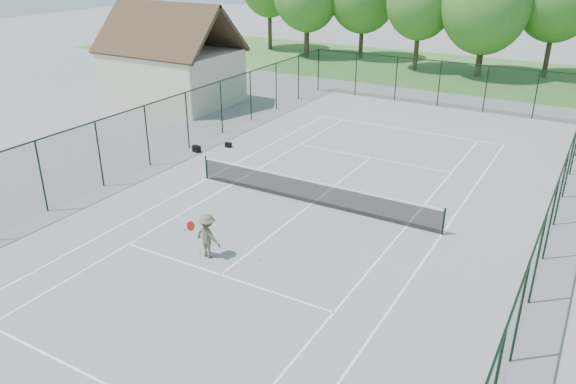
% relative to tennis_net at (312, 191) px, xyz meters
% --- Properties ---
extents(ground, '(140.00, 140.00, 0.00)m').
position_rel_tennis_net_xyz_m(ground, '(0.00, 0.00, -0.58)').
color(ground, gray).
rests_on(ground, ground).
extents(grass_far, '(80.00, 16.00, 0.01)m').
position_rel_tennis_net_xyz_m(grass_far, '(0.00, 30.00, -0.57)').
color(grass_far, '#4A7E33').
rests_on(grass_far, ground).
extents(court_lines, '(11.05, 23.85, 0.01)m').
position_rel_tennis_net_xyz_m(court_lines, '(0.00, 0.00, -0.57)').
color(court_lines, white).
rests_on(court_lines, ground).
extents(tennis_net, '(11.08, 0.08, 1.10)m').
position_rel_tennis_net_xyz_m(tennis_net, '(0.00, 0.00, 0.00)').
color(tennis_net, black).
rests_on(tennis_net, ground).
extents(fence_enclosure, '(18.05, 36.05, 3.02)m').
position_rel_tennis_net_xyz_m(fence_enclosure, '(0.00, 0.00, 0.98)').
color(fence_enclosure, '#18321F').
rests_on(fence_enclosure, ground).
extents(utility_building, '(8.60, 6.27, 6.63)m').
position_rel_tennis_net_xyz_m(utility_building, '(-16.00, 10.00, 2.54)').
color(utility_building, beige).
rests_on(utility_building, ground).
extents(sports_bag_a, '(0.46, 0.32, 0.34)m').
position_rel_tennis_net_xyz_m(sports_bag_a, '(-8.23, 2.67, -0.41)').
color(sports_bag_a, black).
rests_on(sports_bag_a, ground).
extents(sports_bag_b, '(0.36, 0.25, 0.26)m').
position_rel_tennis_net_xyz_m(sports_bag_b, '(-7.22, 4.10, -0.45)').
color(sports_bag_b, black).
rests_on(sports_bag_b, ground).
extents(tennis_player, '(2.24, 0.87, 1.60)m').
position_rel_tennis_net_xyz_m(tennis_player, '(-1.08, -5.63, 0.23)').
color(tennis_player, '#585C43').
rests_on(tennis_player, ground).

